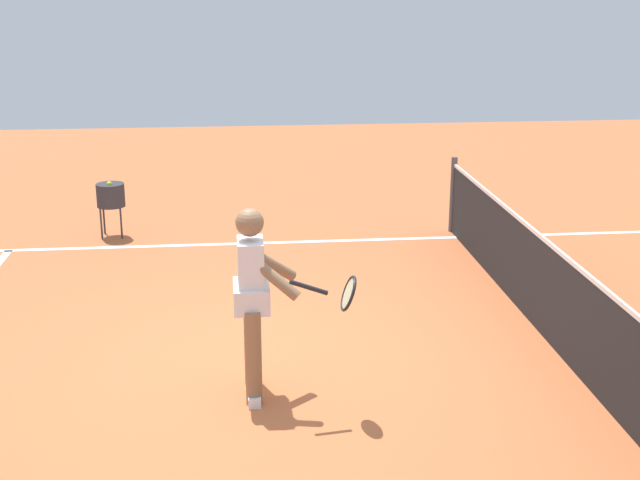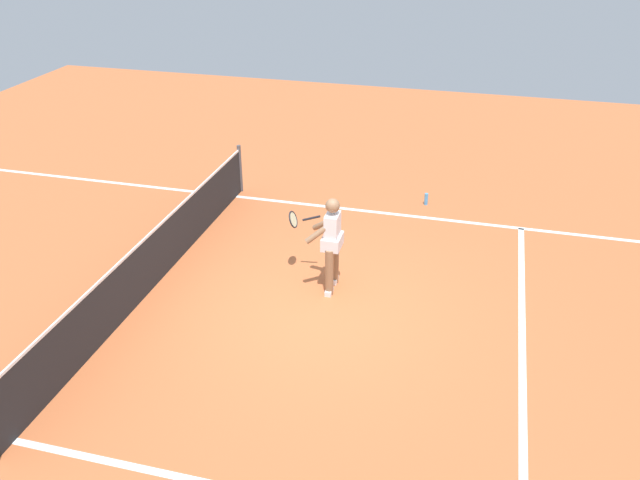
% 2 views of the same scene
% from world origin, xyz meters
% --- Properties ---
extents(ground_plane, '(25.27, 25.27, 0.00)m').
position_xyz_m(ground_plane, '(0.00, 0.00, 0.00)').
color(ground_plane, '#C66638').
extents(service_line_marking, '(7.04, 0.10, 0.01)m').
position_xyz_m(service_line_marking, '(0.00, -2.97, 0.00)').
color(service_line_marking, white).
rests_on(service_line_marking, ground).
extents(sideline_right_marking, '(0.10, 17.44, 0.01)m').
position_xyz_m(sideline_right_marking, '(3.52, 0.00, 0.00)').
color(sideline_right_marking, white).
rests_on(sideline_right_marking, ground).
extents(court_net, '(7.72, 0.08, 1.00)m').
position_xyz_m(court_net, '(0.00, 2.69, 0.47)').
color(court_net, '#4C4C51').
rests_on(court_net, ground).
extents(tennis_player, '(0.77, 0.92, 1.55)m').
position_xyz_m(tennis_player, '(0.62, -0.02, 0.85)').
color(tennis_player, '#8C6647').
rests_on(tennis_player, ground).
extents(water_bottle, '(0.07, 0.07, 0.24)m').
position_xyz_m(water_bottle, '(4.12, -1.12, 0.12)').
color(water_bottle, '#4C9EE5').
rests_on(water_bottle, ground).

